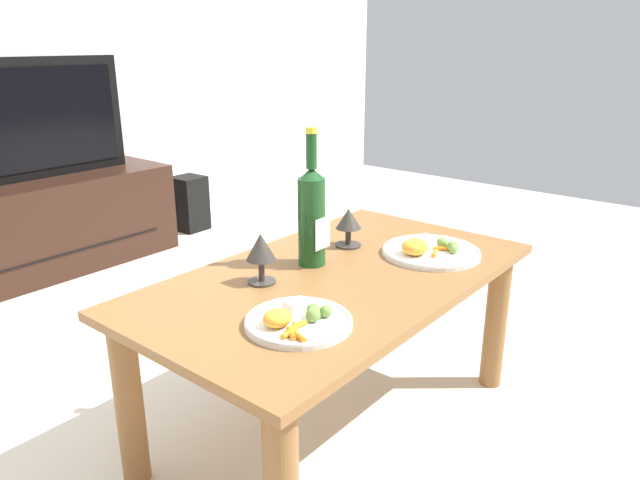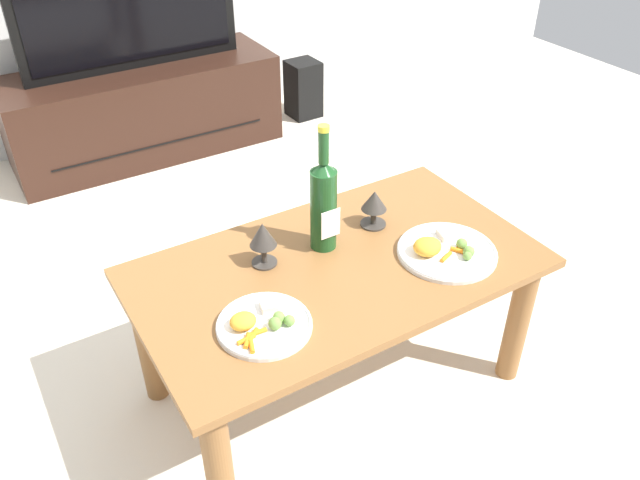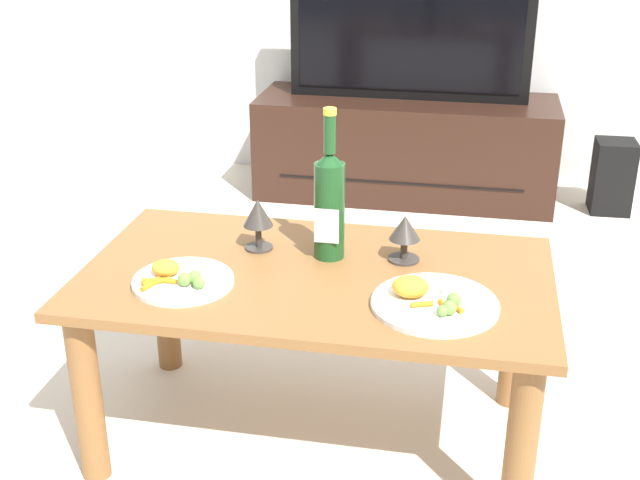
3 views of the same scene
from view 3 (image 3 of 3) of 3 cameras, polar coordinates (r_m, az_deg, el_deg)
ground_plane at (r=2.27m, az=-0.26°, el=-13.29°), size 6.40×6.40×0.00m
dining_table at (r=2.05m, az=-0.28°, el=-4.54°), size 1.14×0.65×0.48m
tv_stand at (r=3.85m, az=5.89°, el=6.37°), size 1.34×0.47×0.46m
tv_screen at (r=3.73m, az=6.21°, el=13.80°), size 1.06×0.05×0.56m
floor_speaker at (r=3.86m, az=19.49°, el=4.15°), size 0.17×0.17×0.32m
wine_bottle at (r=2.04m, az=0.65°, el=2.71°), size 0.08×0.08×0.38m
goblet_left at (r=2.11m, az=-4.30°, el=1.68°), size 0.08×0.08×0.14m
goblet_right at (r=2.06m, az=5.86°, el=0.61°), size 0.08×0.08×0.12m
dinner_plate_left at (r=1.98m, az=-9.50°, el=-2.67°), size 0.24×0.24×0.05m
dinner_plate_right at (r=1.87m, az=7.78°, el=-4.16°), size 0.29×0.29×0.06m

